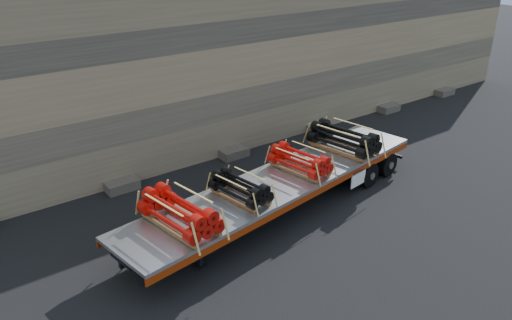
# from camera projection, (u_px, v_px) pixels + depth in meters

# --- Properties ---
(ground) EXTENTS (120.00, 120.00, 0.00)m
(ground) POSITION_uv_depth(u_px,v_px,m) (264.00, 217.00, 16.65)
(ground) COLOR black
(ground) RESTS_ON ground
(rock_wall) EXTENTS (44.00, 3.00, 7.00)m
(rock_wall) POSITION_uv_depth(u_px,v_px,m) (166.00, 75.00, 19.95)
(rock_wall) COLOR #7A6B54
(rock_wall) RESTS_ON ground
(trailer) EXTENTS (12.43, 4.08, 1.22)m
(trailer) POSITION_uv_depth(u_px,v_px,m) (281.00, 195.00, 16.76)
(trailer) COLOR #B2B5BB
(trailer) RESTS_ON ground
(bundle_front) EXTENTS (1.54, 2.56, 0.86)m
(bundle_front) POSITION_uv_depth(u_px,v_px,m) (180.00, 213.00, 13.64)
(bundle_front) COLOR red
(bundle_front) RESTS_ON trailer
(bundle_midfront) EXTENTS (1.23, 2.05, 0.68)m
(bundle_midfront) POSITION_uv_depth(u_px,v_px,m) (240.00, 188.00, 15.16)
(bundle_midfront) COLOR black
(bundle_midfront) RESTS_ON trailer
(bundle_midrear) EXTENTS (1.33, 2.21, 0.74)m
(bundle_midrear) POSITION_uv_depth(u_px,v_px,m) (300.00, 161.00, 16.94)
(bundle_midrear) COLOR red
(bundle_midrear) RESTS_ON trailer
(bundle_rear) EXTENTS (1.61, 2.68, 0.89)m
(bundle_rear) POSITION_uv_depth(u_px,v_px,m) (344.00, 139.00, 18.53)
(bundle_rear) COLOR black
(bundle_rear) RESTS_ON trailer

